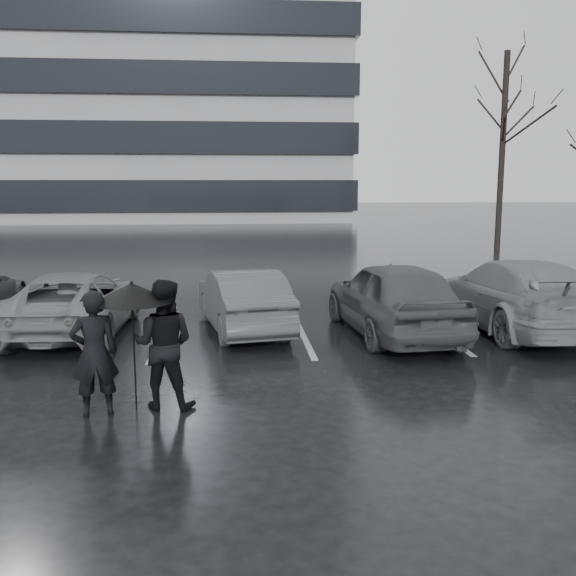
{
  "coord_description": "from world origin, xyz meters",
  "views": [
    {
      "loc": [
        -0.8,
        -10.5,
        3.03
      ],
      "look_at": [
        0.22,
        1.0,
        1.1
      ],
      "focal_mm": 40.0,
      "sensor_mm": 36.0,
      "label": 1
    }
  ],
  "objects_px": {
    "car_west_b": "(74,302)",
    "tree_north": "(502,153)",
    "car_west_a": "(243,300)",
    "pedestrian_left": "(94,353)",
    "pedestrian_right": "(163,344)",
    "car_main": "(393,297)",
    "car_east": "(516,294)"
  },
  "relations": [
    {
      "from": "car_east",
      "to": "car_west_b",
      "type": "bearing_deg",
      "value": -4.43
    },
    {
      "from": "car_main",
      "to": "car_east",
      "type": "distance_m",
      "value": 2.64
    },
    {
      "from": "car_main",
      "to": "car_west_a",
      "type": "height_order",
      "value": "car_main"
    },
    {
      "from": "car_east",
      "to": "pedestrian_left",
      "type": "distance_m",
      "value": 8.7
    },
    {
      "from": "car_west_b",
      "to": "pedestrian_left",
      "type": "xyz_separation_m",
      "value": [
        1.38,
        -4.73,
        0.21
      ]
    },
    {
      "from": "tree_north",
      "to": "car_west_a",
      "type": "bearing_deg",
      "value": -128.41
    },
    {
      "from": "car_west_a",
      "to": "pedestrian_right",
      "type": "xyz_separation_m",
      "value": [
        -1.15,
        -4.45,
        0.24
      ]
    },
    {
      "from": "car_east",
      "to": "tree_north",
      "type": "bearing_deg",
      "value": -113.12
    },
    {
      "from": "pedestrian_left",
      "to": "pedestrian_right",
      "type": "relative_size",
      "value": 0.95
    },
    {
      "from": "car_west_a",
      "to": "car_west_b",
      "type": "xyz_separation_m",
      "value": [
        -3.38,
        0.05,
        -0.01
      ]
    },
    {
      "from": "car_west_b",
      "to": "tree_north",
      "type": "xyz_separation_m",
      "value": [
        14.96,
        14.55,
        3.62
      ]
    },
    {
      "from": "tree_north",
      "to": "car_west_b",
      "type": "bearing_deg",
      "value": -135.8
    },
    {
      "from": "pedestrian_right",
      "to": "tree_north",
      "type": "distance_m",
      "value": 23.16
    },
    {
      "from": "car_west_b",
      "to": "car_west_a",
      "type": "bearing_deg",
      "value": -179.35
    },
    {
      "from": "car_east",
      "to": "pedestrian_left",
      "type": "height_order",
      "value": "pedestrian_left"
    },
    {
      "from": "car_west_a",
      "to": "pedestrian_left",
      "type": "distance_m",
      "value": 5.09
    },
    {
      "from": "car_west_a",
      "to": "car_east",
      "type": "relative_size",
      "value": 0.76
    },
    {
      "from": "car_main",
      "to": "car_west_b",
      "type": "bearing_deg",
      "value": -11.89
    },
    {
      "from": "pedestrian_left",
      "to": "tree_north",
      "type": "relative_size",
      "value": 0.2
    },
    {
      "from": "car_main",
      "to": "tree_north",
      "type": "xyz_separation_m",
      "value": [
        8.62,
        15.27,
        3.49
      ]
    },
    {
      "from": "car_main",
      "to": "car_east",
      "type": "height_order",
      "value": "car_main"
    },
    {
      "from": "pedestrian_left",
      "to": "tree_north",
      "type": "height_order",
      "value": "tree_north"
    },
    {
      "from": "car_east",
      "to": "car_main",
      "type": "bearing_deg",
      "value": 3.94
    },
    {
      "from": "car_west_b",
      "to": "pedestrian_right",
      "type": "xyz_separation_m",
      "value": [
        2.24,
        -4.5,
        0.25
      ]
    },
    {
      "from": "car_west_a",
      "to": "car_east",
      "type": "height_order",
      "value": "car_east"
    },
    {
      "from": "car_west_b",
      "to": "pedestrian_right",
      "type": "height_order",
      "value": "pedestrian_right"
    },
    {
      "from": "car_west_b",
      "to": "pedestrian_left",
      "type": "bearing_deg",
      "value": 107.79
    },
    {
      "from": "car_main",
      "to": "car_west_b",
      "type": "xyz_separation_m",
      "value": [
        -6.34,
        0.72,
        -0.13
      ]
    },
    {
      "from": "car_main",
      "to": "car_west_a",
      "type": "xyz_separation_m",
      "value": [
        -2.96,
        0.67,
        -0.12
      ]
    },
    {
      "from": "pedestrian_left",
      "to": "tree_north",
      "type": "bearing_deg",
      "value": -140.1
    },
    {
      "from": "car_east",
      "to": "pedestrian_right",
      "type": "height_order",
      "value": "pedestrian_right"
    },
    {
      "from": "pedestrian_left",
      "to": "car_east",
      "type": "bearing_deg",
      "value": -165.67
    }
  ]
}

